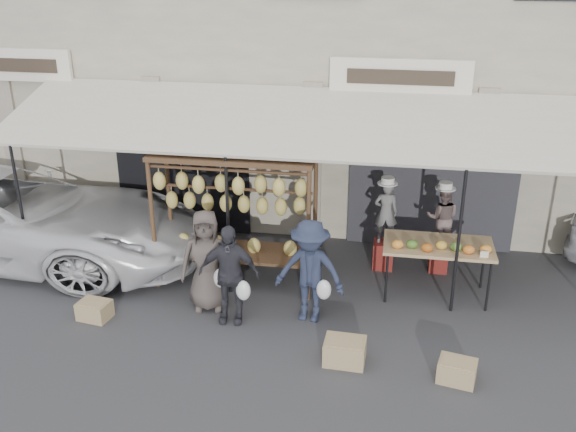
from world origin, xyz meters
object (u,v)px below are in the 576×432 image
at_px(banana_rack, 234,195).
at_px(crate_near_a, 345,351).
at_px(produce_table, 439,247).
at_px(customer_left, 207,260).
at_px(customer_right, 310,271).
at_px(vendor_right, 442,218).
at_px(crate_far, 95,310).
at_px(crate_near_b, 457,371).
at_px(customer_mid, 229,274).
at_px(vendor_left, 386,212).

distance_m(banana_rack, crate_near_a, 3.09).
height_order(produce_table, customer_left, customer_left).
distance_m(customer_right, crate_near_a, 1.34).
distance_m(vendor_right, crate_far, 5.79).
xyz_separation_m(vendor_right, crate_near_b, (0.11, -3.07, -0.85)).
bearing_deg(customer_left, customer_right, -15.22).
bearing_deg(crate_far, crate_near_b, -6.75).
bearing_deg(banana_rack, customer_right, -34.51).
bearing_deg(crate_near_b, produce_table, 95.23).
bearing_deg(banana_rack, produce_table, 1.34).
relative_size(produce_table, vendor_right, 1.52).
height_order(produce_table, customer_mid, customer_mid).
distance_m(customer_mid, crate_far, 2.15).
relative_size(produce_table, vendor_left, 1.53).
height_order(vendor_right, customer_right, customer_right).
bearing_deg(vendor_right, produce_table, 88.26).
height_order(customer_mid, customer_right, customer_right).
xyz_separation_m(banana_rack, crate_far, (-1.84, -1.46, -1.42)).
bearing_deg(crate_near_a, customer_left, 153.94).
bearing_deg(vendor_left, crate_near_b, 106.06).
height_order(customer_right, crate_near_b, customer_right).
xyz_separation_m(crate_near_a, crate_far, (-3.82, 0.47, -0.03)).
height_order(banana_rack, crate_far, banana_rack).
xyz_separation_m(banana_rack, customer_left, (-0.24, -0.84, -0.75)).
height_order(vendor_left, vendor_right, vendor_left).
bearing_deg(vendor_right, customer_right, 47.98).
relative_size(produce_table, crate_far, 3.69).
height_order(produce_table, customer_right, customer_right).
bearing_deg(produce_table, crate_far, -163.23).
height_order(produce_table, vendor_left, vendor_left).
height_order(vendor_right, crate_near_a, vendor_right).
bearing_deg(banana_rack, vendor_right, 16.58).
relative_size(vendor_right, customer_mid, 0.72).
distance_m(customer_left, crate_far, 1.84).
height_order(banana_rack, customer_left, banana_rack).
xyz_separation_m(vendor_right, crate_near_a, (-1.36, -2.92, -0.83)).
height_order(customer_left, crate_near_a, customer_left).
relative_size(produce_table, customer_left, 1.05).
relative_size(produce_table, customer_mid, 1.10).
xyz_separation_m(banana_rack, crate_near_b, (3.44, -2.08, -1.42)).
distance_m(produce_table, crate_near_b, 2.29).
distance_m(customer_mid, crate_near_a, 2.04).
xyz_separation_m(banana_rack, customer_mid, (0.19, -1.15, -0.79)).
bearing_deg(customer_left, crate_near_a, -38.07).
bearing_deg(customer_right, banana_rack, 152.53).
height_order(vendor_left, customer_right, customer_right).
height_order(crate_near_b, crate_far, crate_near_b).
bearing_deg(customer_mid, vendor_right, 31.01).
bearing_deg(banana_rack, crate_near_b, -31.16).
distance_m(customer_left, customer_right, 1.59).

